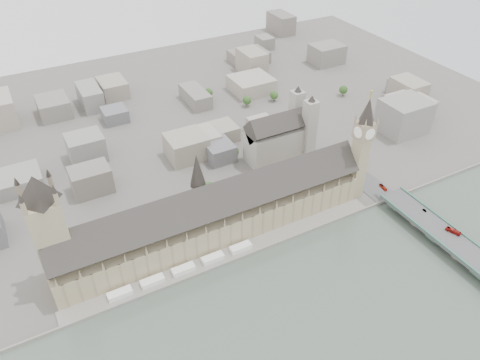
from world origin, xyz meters
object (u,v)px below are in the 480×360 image
red_bus_north (383,187)px  red_bus_south (453,231)px  elizabeth_tower (362,142)px  victoria_tower (49,229)px  car_silver (425,210)px  westminster_bridge (453,246)px  car_approach (352,155)px  westminster_abbey (280,136)px  palace_of_westminster (214,215)px

red_bus_north → red_bus_south: bearing=-75.0°
elizabeth_tower → victoria_tower: elizabeth_tower is taller
car_silver → elizabeth_tower: bearing=120.2°
red_bus_south → victoria_tower: bearing=139.4°
victoria_tower → red_bus_south: (290.52, -105.81, -43.26)m
westminster_bridge → car_approach: size_ratio=60.85×
car_silver → car_approach: (0.01, 97.23, 0.12)m
red_bus_north → westminster_abbey: bearing=122.0°
westminster_bridge → westminster_abbey: (-51.08, 182.50, 19.96)m
red_bus_south → elizabeth_tower: bearing=88.6°
victoria_tower → car_approach: (290.70, 22.42, -44.18)m
victoria_tower → westminster_abbey: victoria_tower is taller
palace_of_westminster → westminster_bridge: bearing=-33.5°
westminster_abbey → elizabeth_tower: bearing=-72.7°
elizabeth_tower → red_bus_north: size_ratio=10.73×
elizabeth_tower → red_bus_north: elizabeth_tower is taller
car_silver → red_bus_south: bearing=-88.5°
palace_of_westminster → car_silver: bearing=-22.1°
palace_of_westminster → victoria_tower: size_ratio=2.65×
victoria_tower → car_approach: victoria_tower is taller
palace_of_westminster → car_silver: size_ratio=66.74×
elizabeth_tower → westminster_bridge: (24.00, -95.50, -52.96)m
westminster_abbey → car_silver: bearing=-68.1°
palace_of_westminster → car_approach: (168.70, 28.72, -11.68)m
westminster_abbey → red_bus_north: westminster_abbey is taller
red_bus_south → car_silver: 31.02m
elizabeth_tower → car_silver: (30.69, -56.81, -47.18)m
palace_of_westminster → red_bus_north: bearing=-9.8°
victoria_tower → car_approach: size_ratio=18.72×
westminster_abbey → car_silver: 155.62m
elizabeth_tower → westminster_bridge: 111.81m
car_silver → car_approach: 97.23m
car_approach → victoria_tower: bearing=-163.7°
red_bus_north → red_bus_south: (9.98, -72.16, 0.30)m
red_bus_north → red_bus_south: size_ratio=0.82×
elizabeth_tower → westminster_abbey: bearing=107.3°
palace_of_westminster → red_bus_south: bearing=-30.6°
car_approach → car_silver: bearing=-78.2°
palace_of_westminster → westminster_abbey: bearing=34.2°
elizabeth_tower → westminster_abbey: 96.91m
palace_of_westminster → victoria_tower: victoria_tower is taller
palace_of_westminster → red_bus_north: palace_of_westminster is taller
palace_of_westminster → car_approach: bearing=9.7°
victoria_tower → palace_of_westminster: bearing=-3.0°
westminster_abbey → palace_of_westminster: bearing=-145.8°
elizabeth_tower → westminster_bridge: bearing=-75.9°
victoria_tower → westminster_abbey: size_ratio=1.47×
elizabeth_tower → westminster_abbey: (-27.08, 87.00, -33.01)m
red_bus_south → westminster_abbey: bearing=87.6°
red_bus_south → red_bus_north: bearing=77.3°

